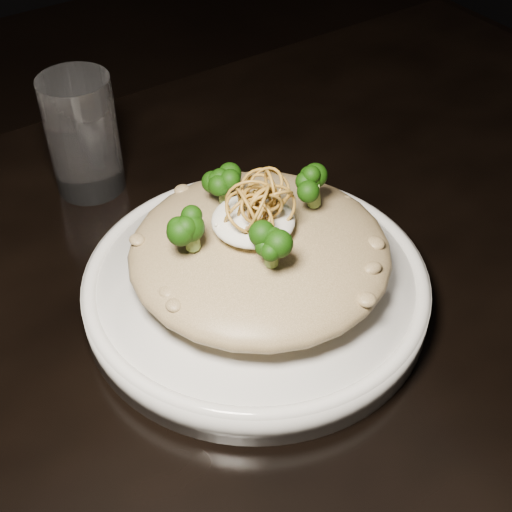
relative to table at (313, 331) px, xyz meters
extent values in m
cube|color=black|center=(0.00, 0.00, 0.06)|extent=(1.10, 0.80, 0.04)
cylinder|color=black|center=(0.48, 0.33, -0.31)|extent=(0.05, 0.05, 0.71)
cylinder|color=white|center=(-0.07, 0.00, 0.10)|extent=(0.30, 0.30, 0.03)
ellipsoid|color=brown|center=(-0.06, 0.00, 0.14)|extent=(0.23, 0.23, 0.05)
ellipsoid|color=white|center=(-0.07, 0.01, 0.17)|extent=(0.07, 0.07, 0.02)
cylinder|color=white|center=(-0.12, 0.24, 0.15)|extent=(0.08, 0.08, 0.13)
camera|label=1|loc=(-0.32, -0.37, 0.54)|focal=50.00mm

